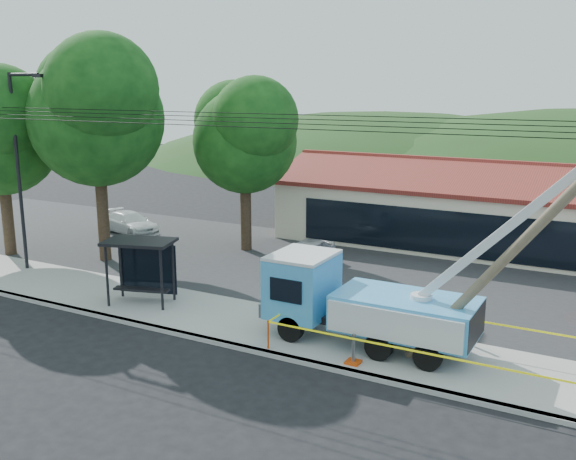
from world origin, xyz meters
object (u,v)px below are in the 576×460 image
(car_white, at_px, (131,235))
(bus_shelter, at_px, (142,256))
(car_silver, at_px, (306,270))
(utility_truck, at_px, (364,300))
(leaning_pole, at_px, (523,241))

(car_white, bearing_deg, bus_shelter, -120.02)
(car_silver, xyz_separation_m, car_white, (-12.20, 1.63, 0.00))
(car_white, bearing_deg, utility_truck, -100.35)
(utility_truck, distance_m, car_silver, 9.30)
(bus_shelter, bearing_deg, car_white, 117.25)
(leaning_pole, relative_size, car_silver, 1.94)
(leaning_pole, distance_m, bus_shelter, 14.09)
(utility_truck, xyz_separation_m, car_white, (-17.95, 8.74, -1.62))
(utility_truck, height_order, car_white, utility_truck)
(utility_truck, relative_size, leaning_pole, 1.44)
(leaning_pole, bearing_deg, bus_shelter, 179.90)
(leaning_pole, height_order, car_silver, leaning_pole)
(utility_truck, xyz_separation_m, car_silver, (-5.75, 7.12, -1.62))
(leaning_pole, xyz_separation_m, car_white, (-22.72, 9.04, -4.23))
(utility_truck, bearing_deg, leaning_pole, -3.49)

